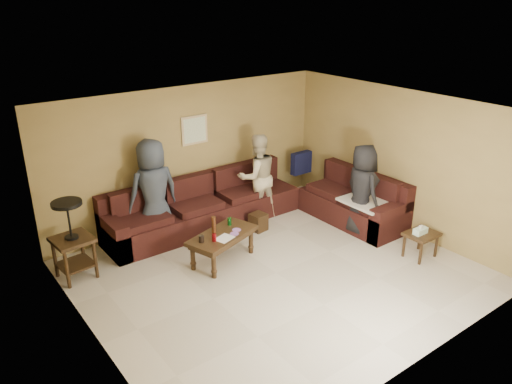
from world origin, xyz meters
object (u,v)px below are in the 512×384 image
at_px(sectional_sofa, 259,208).
at_px(person_right, 362,190).
at_px(end_table_left, 72,239).
at_px(waste_bin, 258,222).
at_px(person_middle, 257,176).
at_px(person_left, 154,192).
at_px(side_table_right, 421,236).
at_px(coffee_table, 222,238).

height_order(sectional_sofa, person_right, person_right).
bearing_deg(person_right, sectional_sofa, 56.75).
distance_m(end_table_left, waste_bin, 3.19).
bearing_deg(person_middle, waste_bin, 65.02).
bearing_deg(end_table_left, waste_bin, -6.86).
height_order(person_middle, person_right, person_right).
height_order(person_left, person_right, person_left).
height_order(side_table_right, person_middle, person_middle).
bearing_deg(person_middle, sectional_sofa, 67.54).
bearing_deg(person_middle, end_table_left, 12.01).
bearing_deg(waste_bin, side_table_right, -57.29).
relative_size(coffee_table, person_right, 0.79).
distance_m(sectional_sofa, person_middle, 0.61).
relative_size(sectional_sofa, side_table_right, 8.19).
bearing_deg(waste_bin, end_table_left, 173.14).
bearing_deg(person_left, side_table_right, 135.83).
distance_m(coffee_table, waste_bin, 1.27).
bearing_deg(sectional_sofa, person_middle, 57.48).
relative_size(side_table_right, person_right, 0.35).
bearing_deg(person_left, end_table_left, 13.74).
distance_m(side_table_right, person_right, 1.28).
relative_size(sectional_sofa, person_middle, 2.89).
height_order(person_left, person_middle, person_left).
xyz_separation_m(sectional_sofa, waste_bin, (-0.14, -0.17, -0.17)).
height_order(end_table_left, person_middle, person_middle).
relative_size(sectional_sofa, person_right, 2.88).
xyz_separation_m(side_table_right, person_middle, (-1.15, 2.82, 0.43)).
xyz_separation_m(waste_bin, person_left, (-1.63, 0.74, 0.74)).
xyz_separation_m(coffee_table, side_table_right, (2.61, -1.79, -0.04)).
bearing_deg(end_table_left, sectional_sofa, -3.56).
bearing_deg(person_left, person_right, 148.61).
bearing_deg(person_left, coffee_table, 112.12).
bearing_deg(waste_bin, person_right, -38.98).
bearing_deg(person_right, coffee_table, 89.65).
relative_size(sectional_sofa, person_left, 2.58).
xyz_separation_m(sectional_sofa, person_middle, (0.21, 0.32, 0.48)).
bearing_deg(coffee_table, side_table_right, -34.40).
bearing_deg(person_middle, coffee_table, 45.28).
distance_m(end_table_left, person_middle, 3.49).
xyz_separation_m(waste_bin, person_right, (1.40, -1.13, 0.65)).
xyz_separation_m(end_table_left, person_right, (4.53, -1.51, 0.16)).
height_order(sectional_sofa, end_table_left, end_table_left).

